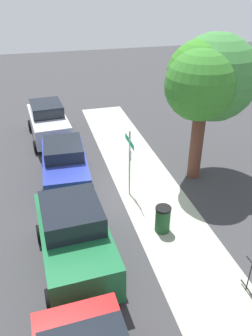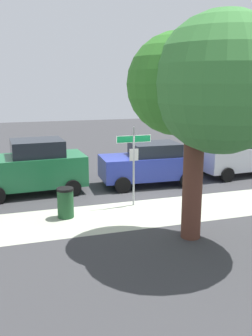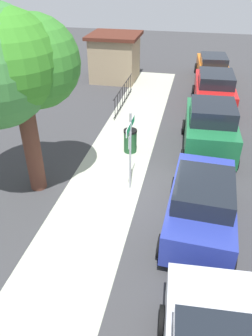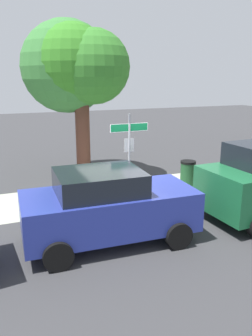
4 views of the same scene
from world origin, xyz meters
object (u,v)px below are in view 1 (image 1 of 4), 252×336
object	(u,v)px
car_silver	(48,122)
trash_bin	(163,219)
street_sign	(130,153)
car_green	(74,238)
car_blue	(65,164)
shade_tree	(208,80)

from	to	relation	value
car_silver	trash_bin	distance (m)	9.41
street_sign	car_green	distance (m)	4.26
car_blue	trash_bin	size ratio (longest dim) A/B	4.23
car_silver	car_blue	distance (m)	4.81
street_sign	trash_bin	world-z (taller)	street_sign
car_silver	car_green	distance (m)	9.60
shade_tree	car_silver	world-z (taller)	shade_tree
shade_tree	trash_bin	world-z (taller)	shade_tree
car_silver	shade_tree	bearing A→B (deg)	43.72
car_silver	trash_bin	size ratio (longest dim) A/B	4.44
shade_tree	car_blue	xyz separation A→B (m)	(-0.73, -5.76, -3.33)
street_sign	car_silver	bearing A→B (deg)	-156.58
trash_bin	car_blue	bearing A→B (deg)	-144.31
car_green	trash_bin	distance (m)	3.25
street_sign	shade_tree	world-z (taller)	shade_tree
car_silver	car_blue	size ratio (longest dim) A/B	1.05
shade_tree	car_green	distance (m)	7.91
car_green	trash_bin	size ratio (longest dim) A/B	4.23
shade_tree	car_silver	xyz separation A→B (m)	(-5.53, -6.12, -3.28)
street_sign	trash_bin	size ratio (longest dim) A/B	2.85
trash_bin	shade_tree	bearing A→B (deg)	138.84
car_green	trash_bin	world-z (taller)	car_green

